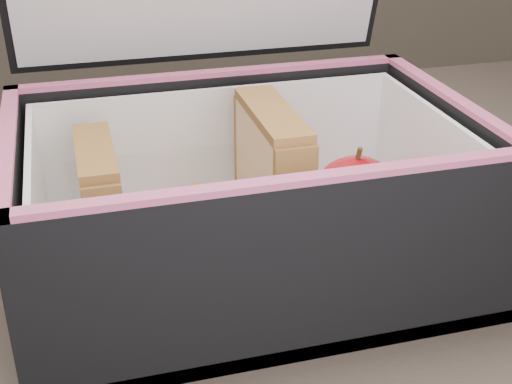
# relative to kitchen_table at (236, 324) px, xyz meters

# --- Properties ---
(kitchen_table) EXTENTS (1.20, 0.80, 0.75)m
(kitchen_table) POSITION_rel_kitchen_table_xyz_m (0.00, 0.00, 0.00)
(kitchen_table) COLOR brown
(kitchen_table) RESTS_ON ground
(lunch_bag) EXTENTS (0.33, 0.28, 0.33)m
(lunch_bag) POSITION_rel_kitchen_table_xyz_m (-0.00, -0.05, 0.16)
(lunch_bag) COLOR black
(lunch_bag) RESTS_ON kitchen_table
(plastic_tub) EXTENTS (0.17, 0.12, 0.07)m
(plastic_tub) POSITION_rel_kitchen_table_xyz_m (-0.05, -0.05, 0.14)
(plastic_tub) COLOR white
(plastic_tub) RESTS_ON lunch_bag
(sandwich_left) EXTENTS (0.03, 0.09, 0.10)m
(sandwich_left) POSITION_rel_kitchen_table_xyz_m (-0.11, -0.05, 0.16)
(sandwich_left) COLOR #E9C08C
(sandwich_left) RESTS_ON plastic_tub
(sandwich_right) EXTENTS (0.03, 0.11, 0.12)m
(sandwich_right) POSITION_rel_kitchen_table_xyz_m (0.02, -0.05, 0.17)
(sandwich_right) COLOR #E9C08C
(sandwich_right) RESTS_ON plastic_tub
(carrot_sticks) EXTENTS (0.05, 0.15, 0.03)m
(carrot_sticks) POSITION_rel_kitchen_table_xyz_m (-0.04, -0.06, 0.13)
(carrot_sticks) COLOR #D14A00
(carrot_sticks) RESTS_ON plastic_tub
(paper_napkin) EXTENTS (0.09, 0.09, 0.01)m
(paper_napkin) POSITION_rel_kitchen_table_xyz_m (0.09, -0.05, 0.11)
(paper_napkin) COLOR white
(paper_napkin) RESTS_ON lunch_bag
(red_apple) EXTENTS (0.09, 0.09, 0.07)m
(red_apple) POSITION_rel_kitchen_table_xyz_m (0.09, -0.05, 0.14)
(red_apple) COLOR maroon
(red_apple) RESTS_ON paper_napkin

